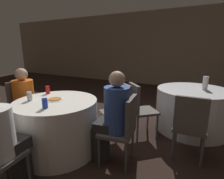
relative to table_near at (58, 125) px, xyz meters
name	(u,v)px	position (x,y,z in m)	size (l,w,h in m)	color
ground_plane	(71,146)	(0.09, 0.14, -0.37)	(16.00, 16.00, 0.00)	black
wall_back	(158,49)	(0.09, 5.19, 1.03)	(16.00, 0.06, 2.80)	gray
table_near	(58,125)	(0.00, 0.00, 0.00)	(1.13, 1.13, 0.74)	white
table_far	(192,109)	(1.63, 1.64, 0.00)	(1.25, 1.25, 0.74)	silver
chair_near_northeast	(120,106)	(0.62, 0.76, 0.16)	(0.56, 0.56, 0.89)	#59514C
chair_near_east	(124,125)	(0.97, 0.14, 0.16)	(0.46, 0.45, 0.89)	#59514C
chair_near_west	(22,102)	(-0.97, 0.15, 0.16)	(0.46, 0.46, 0.89)	#59514C
chair_far_southwest	(139,106)	(0.87, 0.93, 0.16)	(0.57, 0.57, 0.89)	#59514C
chair_far_south	(190,123)	(1.67, 0.60, 0.16)	(0.41, 0.42, 0.89)	#59514C
person_white_shirt	(3,142)	(0.11, -0.81, 0.19)	(0.37, 0.51, 1.10)	#282828
person_blue_shirt	(111,119)	(0.81, 0.12, 0.22)	(0.49, 0.34, 1.19)	#282828
person_orange_shirt	(27,102)	(-0.80, 0.12, 0.20)	(0.50, 0.36, 1.13)	#33384C
pizza_plate_near	(55,99)	(-0.04, 0.02, 0.38)	(0.24, 0.24, 0.02)	white
soda_can_red	(48,90)	(-0.39, 0.22, 0.43)	(0.07, 0.07, 0.12)	red
soda_can_blue	(45,103)	(0.12, -0.28, 0.43)	(0.07, 0.07, 0.12)	#1E38A5
soda_can_silver	(30,96)	(-0.32, -0.16, 0.43)	(0.07, 0.07, 0.12)	silver
bottle_far	(205,83)	(1.79, 1.72, 0.48)	(0.09, 0.09, 0.23)	white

